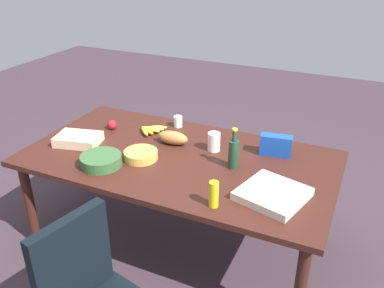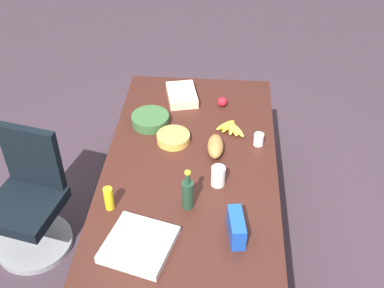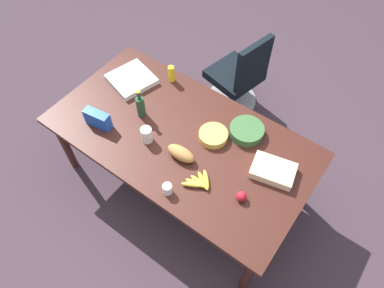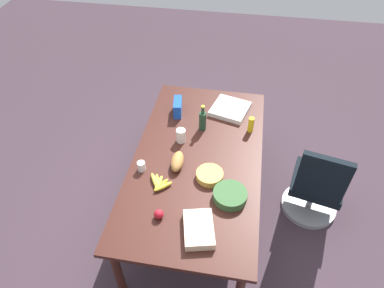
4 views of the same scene
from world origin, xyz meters
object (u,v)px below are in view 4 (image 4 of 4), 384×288
chip_bowl (210,175)px  salad_bowl (230,195)px  conference_table (197,162)px  apple_red (159,214)px  paper_cup (141,166)px  banana_bunch (159,183)px  pizza_box (230,109)px  mustard_bottle (251,125)px  office_chair (315,189)px  bread_loaf (177,161)px  wine_bottle (203,120)px  chip_bag_blue (178,107)px  sheet_cake (199,229)px  mayo_jar (181,136)px

chip_bowl → salad_bowl: size_ratio=0.84×
conference_table → apple_red: size_ratio=28.60×
paper_cup → banana_bunch: paper_cup is taller
pizza_box → mustard_bottle: 0.37m
office_chair → bread_loaf: office_chair is taller
wine_bottle → paper_cup: 0.78m
conference_table → apple_red: (-0.69, 0.19, 0.10)m
conference_table → office_chair: office_chair is taller
chip_bag_blue → paper_cup: bearing=169.7°
conference_table → salad_bowl: (-0.42, -0.33, 0.10)m
chip_bag_blue → chip_bowl: bearing=-151.8°
sheet_cake → pizza_box: bearing=-3.7°
chip_bowl → mustard_bottle: 0.75m
conference_table → wine_bottle: 0.44m
conference_table → banana_bunch: (-0.38, 0.27, 0.09)m
conference_table → wine_bottle: size_ratio=7.64×
wine_bottle → chip_bowl: wine_bottle is taller
mustard_bottle → bread_loaf: bearing=133.1°
wine_bottle → paper_cup: size_ratio=3.16×
paper_cup → salad_bowl: (-0.18, -0.80, -0.01)m
bread_loaf → paper_cup: bread_loaf is taller
conference_table → salad_bowl: size_ratio=7.79×
salad_bowl → mayo_jar: mayo_jar is taller
office_chair → paper_cup: office_chair is taller
mayo_jar → banana_bunch: (-0.57, 0.08, -0.04)m
chip_bowl → salad_bowl: 0.27m
chip_bag_blue → sheet_cake: (-1.38, -0.44, -0.04)m
pizza_box → mustard_bottle: size_ratio=2.25×
paper_cup → apple_red: (-0.46, -0.27, -0.01)m
wine_bottle → mustard_bottle: size_ratio=1.78×
chip_bag_blue → office_chair: bearing=-108.2°
conference_table → wine_bottle: wine_bottle is taller
conference_table → pizza_box: pizza_box is taller
mustard_bottle → office_chair: bearing=-114.4°
paper_cup → wine_bottle: bearing=-35.1°
wine_bottle → paper_cup: (-0.63, 0.45, -0.06)m
bread_loaf → chip_bowl: size_ratio=1.02×
paper_cup → conference_table: bearing=-63.1°
sheet_cake → salad_bowl: bearing=-29.7°
paper_cup → mayo_jar: mayo_jar is taller
apple_red → mustard_bottle: bearing=-29.6°
salad_bowl → chip_bowl: bearing=44.7°
office_chair → chip_bag_blue: 1.61m
pizza_box → sheet_cake: (-1.51, 0.10, 0.01)m
banana_bunch → paper_cup: bearing=52.5°
salad_bowl → sheet_cake: (-0.35, 0.20, -0.00)m
salad_bowl → banana_bunch: 0.60m
office_chair → mayo_jar: size_ratio=6.93×
mayo_jar → banana_bunch: bearing=172.2°
banana_bunch → mustard_bottle: mustard_bottle is taller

